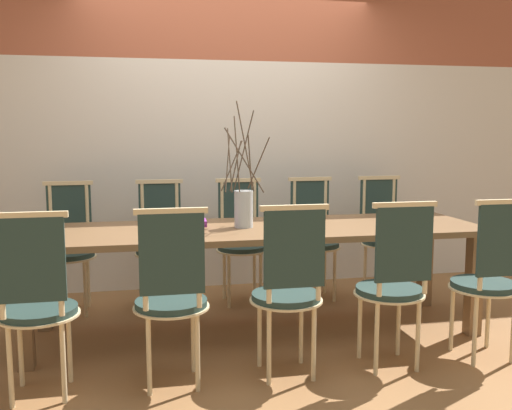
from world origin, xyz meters
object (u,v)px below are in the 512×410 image
dining_table (256,239)px  chair_near_center (289,286)px  chair_far_center (241,237)px  book_stack (189,224)px  vase_centerpiece (243,206)px

dining_table → chair_near_center: size_ratio=3.10×
chair_near_center → chair_far_center: same height
chair_near_center → chair_far_center: bearing=90.2°
dining_table → chair_far_center: chair_far_center is taller
chair_far_center → book_stack: 0.89m
chair_near_center → dining_table: bearing=92.4°
vase_centerpiece → chair_far_center: bearing=81.5°
chair_near_center → vase_centerpiece: bearing=98.6°
chair_far_center → vase_centerpiece: 0.82m
dining_table → vase_centerpiece: (-0.08, 0.01, 0.23)m
chair_near_center → vase_centerpiece: 0.84m
book_stack → dining_table: bearing=-3.4°
chair_near_center → chair_far_center: 1.49m
dining_table → book_stack: 0.46m
dining_table → chair_far_center: (0.03, 0.75, -0.12)m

